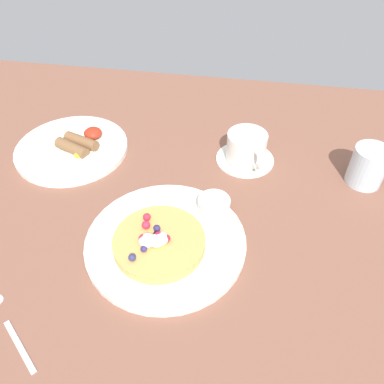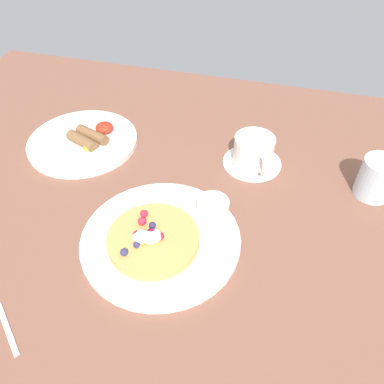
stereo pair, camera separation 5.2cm
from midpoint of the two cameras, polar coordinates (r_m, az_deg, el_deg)
ground_plane at (r=72.68cm, az=0.17°, el=-4.80°), size 150.20×113.81×3.00cm
pancake_plate at (r=67.50cm, az=-2.47°, el=-7.17°), size 28.04×28.04×1.24cm
pancake_with_berries at (r=65.39cm, az=-3.64°, el=-7.08°), size 15.75×15.75×3.50cm
syrup_ramekin at (r=70.44cm, az=5.26°, el=-2.21°), size 5.99×5.99×2.54cm
breakfast_plate at (r=91.36cm, az=-14.42°, el=7.26°), size 24.91×24.91×1.28cm
fried_breakfast at (r=89.02cm, az=-13.22°, el=7.78°), size 10.24×13.25×2.70cm
coffee_saucer at (r=84.54cm, az=10.71°, el=4.35°), size 12.67×12.67×0.69cm
coffee_cup at (r=82.31cm, az=11.05°, el=6.14°), size 8.50×10.98×6.03cm
water_glass at (r=82.94cm, az=27.59°, el=1.79°), size 7.14×7.14×8.10cm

